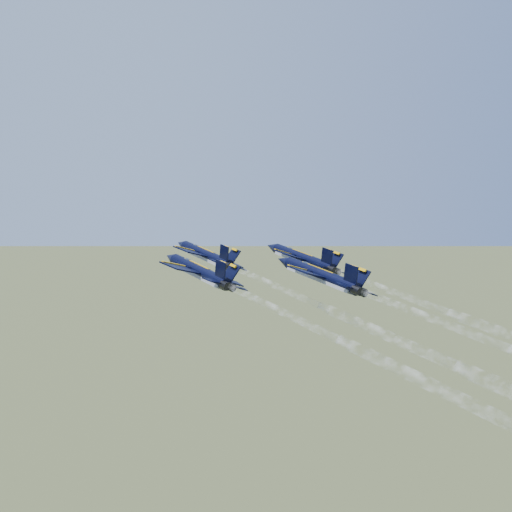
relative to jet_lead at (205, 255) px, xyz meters
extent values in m
cylinder|color=black|center=(0.14, -0.31, 0.03)|extent=(7.15, 13.01, 2.16)
cone|color=black|center=(-2.94, 6.97, 0.03)|extent=(3.00, 3.23, 2.16)
ellipsoid|color=black|center=(-1.01, 2.89, 0.55)|extent=(2.03, 2.67, 1.10)
cube|color=gray|center=(-0.06, -0.39, -0.58)|extent=(6.07, 11.53, 0.92)
cube|color=black|center=(-2.52, -2.30, 1.07)|extent=(6.25, 6.02, 2.10)
cube|color=#E2A60B|center=(-3.15, -0.73, 1.17)|extent=(4.27, 3.78, 2.08)
cube|color=black|center=(3.36, 0.19, -1.19)|extent=(5.76, 3.66, 2.10)
cube|color=#E2A60B|center=(2.73, 1.77, -1.10)|extent=(5.37, 0.81, 2.08)
cube|color=black|center=(0.79, -6.89, 0.73)|extent=(2.89, 2.89, 1.00)
cube|color=black|center=(4.42, -5.35, -0.67)|extent=(2.52, 1.64, 1.00)
cube|color=black|center=(2.03, -5.60, 1.63)|extent=(1.07, 2.11, 2.59)
cube|color=black|center=(3.50, -4.98, 1.07)|extent=(2.43, 2.68, 2.15)
cylinder|color=black|center=(2.46, -6.94, 0.09)|extent=(1.76, 1.65, 1.40)
cylinder|color=black|center=(3.24, -6.61, -0.21)|extent=(1.76, 1.65, 1.40)
cylinder|color=black|center=(-3.77, -16.37, 0.03)|extent=(7.15, 13.01, 2.16)
cone|color=black|center=(-6.85, -9.10, 0.03)|extent=(3.00, 3.23, 2.16)
ellipsoid|color=black|center=(-4.92, -13.18, 0.55)|extent=(2.03, 2.67, 1.10)
cube|color=gray|center=(-3.97, -16.46, -0.58)|extent=(6.07, 11.53, 0.92)
cube|color=black|center=(-6.43, -18.37, 1.07)|extent=(6.25, 6.02, 2.10)
cube|color=#E2A60B|center=(-7.06, -16.79, 1.17)|extent=(4.27, 3.78, 2.08)
cube|color=black|center=(-0.55, -15.87, -1.19)|extent=(5.76, 3.66, 2.10)
cube|color=#E2A60B|center=(-1.18, -14.30, -1.10)|extent=(5.37, 0.81, 2.08)
cube|color=black|center=(-3.12, -22.95, 0.73)|extent=(2.89, 2.89, 1.00)
cube|color=black|center=(0.51, -21.41, -0.67)|extent=(2.52, 1.64, 1.00)
cube|color=black|center=(-1.88, -21.67, 1.63)|extent=(1.07, 2.11, 2.59)
cube|color=black|center=(-0.41, -21.05, 1.07)|extent=(2.43, 2.68, 2.15)
cylinder|color=black|center=(-1.45, -23.00, 0.09)|extent=(1.76, 1.65, 1.40)
cylinder|color=black|center=(-0.68, -22.67, -0.21)|extent=(1.76, 1.65, 1.40)
cylinder|color=black|center=(14.02, -8.12, 0.03)|extent=(7.15, 13.01, 2.16)
cone|color=black|center=(10.93, -0.85, 0.03)|extent=(3.00, 3.23, 2.16)
ellipsoid|color=black|center=(12.87, -4.93, 0.55)|extent=(2.03, 2.67, 1.10)
cube|color=gray|center=(13.82, -8.21, -0.58)|extent=(6.07, 11.53, 0.92)
cube|color=black|center=(11.36, -10.12, 1.07)|extent=(6.25, 6.02, 2.10)
cube|color=#E2A60B|center=(10.73, -8.54, 1.17)|extent=(4.27, 3.78, 2.08)
cube|color=black|center=(17.24, -7.62, -1.19)|extent=(5.76, 3.66, 2.10)
cube|color=#E2A60B|center=(16.61, -6.05, -1.10)|extent=(5.37, 0.81, 2.08)
cube|color=black|center=(14.67, -14.70, 0.73)|extent=(2.89, 2.89, 1.00)
cube|color=black|center=(18.30, -13.16, -0.67)|extent=(2.52, 1.64, 1.00)
cube|color=black|center=(15.90, -13.42, 1.63)|extent=(1.07, 2.11, 2.59)
cube|color=black|center=(17.37, -12.80, 1.07)|extent=(2.43, 2.68, 2.15)
cylinder|color=black|center=(16.33, -14.75, 0.09)|extent=(1.76, 1.65, 1.40)
cylinder|color=black|center=(17.11, -14.42, -0.21)|extent=(1.76, 1.65, 1.40)
cylinder|color=black|center=(11.13, -23.77, 0.03)|extent=(7.15, 13.01, 2.16)
cone|color=black|center=(8.04, -16.50, 0.03)|extent=(3.00, 3.23, 2.16)
ellipsoid|color=black|center=(9.97, -20.58, 0.55)|extent=(2.03, 2.67, 1.10)
cube|color=gray|center=(10.93, -23.86, -0.58)|extent=(6.07, 11.53, 0.92)
cube|color=black|center=(8.47, -25.77, 1.07)|extent=(6.25, 6.02, 2.10)
cube|color=#E2A60B|center=(7.84, -24.20, 1.17)|extent=(4.27, 3.78, 2.08)
cube|color=black|center=(14.35, -23.28, -1.19)|extent=(5.76, 3.66, 2.10)
cube|color=#E2A60B|center=(13.72, -21.70, -1.10)|extent=(5.37, 0.81, 2.08)
cube|color=black|center=(11.77, -30.35, 0.73)|extent=(2.89, 2.89, 1.00)
cube|color=black|center=(15.41, -28.81, -0.67)|extent=(2.52, 1.64, 1.00)
cube|color=black|center=(13.01, -29.07, 1.63)|extent=(1.07, 2.11, 2.59)
cube|color=black|center=(14.48, -28.45, 1.07)|extent=(2.43, 2.68, 2.15)
cylinder|color=black|center=(13.44, -30.40, 0.09)|extent=(1.76, 1.65, 1.40)
cylinder|color=black|center=(14.22, -30.07, -0.21)|extent=(1.76, 1.65, 1.40)
cylinder|color=white|center=(7.09, -16.69, 0.03)|extent=(9.81, 21.10, 1.15)
cylinder|color=white|center=(15.35, -36.17, 0.03)|extent=(10.21, 21.27, 1.58)
cylinder|color=white|center=(3.18, -32.75, 0.03)|extent=(9.81, 21.10, 1.15)
cylinder|color=white|center=(11.44, -52.24, 0.03)|extent=(10.21, 21.27, 1.58)
cylinder|color=white|center=(20.96, -24.50, 0.03)|extent=(9.81, 21.10, 1.15)
cylinder|color=white|center=(18.07, -40.15, 0.03)|extent=(9.81, 21.10, 1.15)
camera|label=1|loc=(-18.41, -101.64, 14.04)|focal=45.00mm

